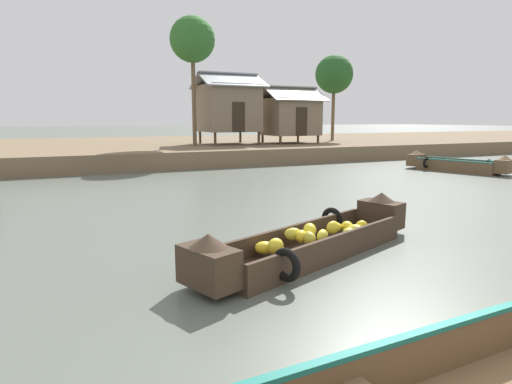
% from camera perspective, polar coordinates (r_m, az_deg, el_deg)
% --- Properties ---
extents(ground_plane, '(300.00, 300.00, 0.00)m').
position_cam_1_polar(ground_plane, '(13.24, -9.23, -1.21)').
color(ground_plane, '#596056').
extents(riverbank_strip, '(160.00, 20.00, 0.88)m').
position_cam_1_polar(riverbank_strip, '(30.68, -18.14, 5.39)').
color(riverbank_strip, '#756047').
rests_on(riverbank_strip, ground).
extents(banana_boat, '(5.33, 2.73, 0.89)m').
position_cam_1_polar(banana_boat, '(7.92, 7.68, -6.32)').
color(banana_boat, '#3D2D21').
rests_on(banana_boat, ground).
extents(fishing_skiff_distant, '(2.48, 4.78, 0.91)m').
position_cam_1_polar(fishing_skiff_distant, '(22.60, 25.09, 3.31)').
color(fishing_skiff_distant, brown).
rests_on(fishing_skiff_distant, ground).
extents(stilt_house_left, '(3.98, 3.93, 4.49)m').
position_cam_1_polar(stilt_house_left, '(27.85, -3.70, 11.15)').
color(stilt_house_left, '#4C3826').
rests_on(stilt_house_left, riverbank_strip).
extents(stilt_house_mid_left, '(3.90, 3.51, 3.73)m').
position_cam_1_polar(stilt_house_mid_left, '(29.12, 4.54, 10.06)').
color(stilt_house_mid_left, '#4C3826').
rests_on(stilt_house_mid_left, riverbank_strip).
extents(palm_tree_near, '(2.76, 2.76, 6.20)m').
position_cam_1_polar(palm_tree_near, '(32.99, 10.34, 15.07)').
color(palm_tree_near, brown).
rests_on(palm_tree_near, riverbank_strip).
extents(palm_tree_mid, '(2.63, 2.63, 7.46)m').
position_cam_1_polar(palm_tree_mid, '(26.58, -8.44, 19.30)').
color(palm_tree_mid, brown).
rests_on(palm_tree_mid, riverbank_strip).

